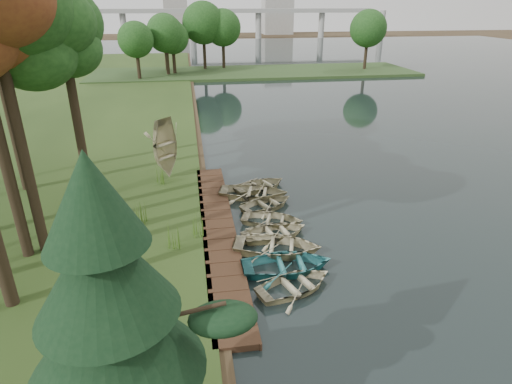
{
  "coord_description": "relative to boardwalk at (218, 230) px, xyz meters",
  "views": [
    {
      "loc": [
        -2.65,
        -18.41,
        10.36
      ],
      "look_at": [
        0.41,
        0.9,
        1.66
      ],
      "focal_mm": 30.0,
      "sensor_mm": 36.0,
      "label": 1
    }
  ],
  "objects": [
    {
      "name": "rowboat_0",
      "position": [
        2.61,
        -5.08,
        0.23
      ],
      "size": [
        3.82,
        3.27,
        0.67
      ],
      "primitive_type": "imported",
      "rotation": [
        0.0,
        0.0,
        1.92
      ],
      "color": "tan",
      "rests_on": "water"
    },
    {
      "name": "rowboat_6",
      "position": [
        2.31,
        3.75,
        0.31
      ],
      "size": [
        4.54,
        3.75,
        0.81
      ],
      "primitive_type": "imported",
      "rotation": [
        0.0,
        0.0,
        1.3
      ],
      "color": "tan",
      "rests_on": "water"
    },
    {
      "name": "pine_tree",
      "position": [
        -2.91,
        -11.03,
        4.85
      ],
      "size": [
        3.8,
        3.8,
        7.75
      ],
      "color": "black",
      "rests_on": "bank"
    },
    {
      "name": "rowboat_4",
      "position": [
        2.74,
        0.4,
        0.22
      ],
      "size": [
        3.69,
        3.13,
        0.65
      ],
      "primitive_type": "imported",
      "rotation": [
        0.0,
        0.0,
        1.24
      ],
      "color": "tan",
      "rests_on": "water"
    },
    {
      "name": "far_trees",
      "position": [
        6.27,
        50.0,
        6.28
      ],
      "size": [
        45.6,
        5.6,
        8.8
      ],
      "color": "black",
      "rests_on": "peninsula"
    },
    {
      "name": "rowboat_2",
      "position": [
        2.46,
        -2.31,
        0.31
      ],
      "size": [
        4.55,
        3.76,
        0.82
      ],
      "primitive_type": "imported",
      "rotation": [
        0.0,
        0.0,
        1.3
      ],
      "color": "tan",
      "rests_on": "water"
    },
    {
      "name": "building_b",
      "position": [
        -3.4,
        145.0,
        5.85
      ],
      "size": [
        8.0,
        8.0,
        12.0
      ],
      "primitive_type": "cube",
      "color": "#A5A5A0",
      "rests_on": "ground"
    },
    {
      "name": "ground",
      "position": [
        1.6,
        0.0,
        -0.15
      ],
      "size": [
        300.0,
        300.0,
        0.0
      ],
      "primitive_type": "plane",
      "color": "#3D2F1D"
    },
    {
      "name": "tree_6",
      "position": [
        -8.25,
        10.33,
        10.07
      ],
      "size": [
        4.82,
        4.82,
        12.07
      ],
      "color": "black",
      "rests_on": "bank"
    },
    {
      "name": "building_a",
      "position": [
        31.6,
        140.0,
        8.85
      ],
      "size": [
        10.0,
        8.0,
        18.0
      ],
      "primitive_type": "cube",
      "color": "#A5A5A0",
      "rests_on": "ground"
    },
    {
      "name": "boardwalk",
      "position": [
        0.0,
        0.0,
        0.0
      ],
      "size": [
        1.6,
        16.0,
        0.3
      ],
      "primitive_type": "cube",
      "color": "#392316",
      "rests_on": "ground"
    },
    {
      "name": "rowboat_5",
      "position": [
        2.84,
        2.28,
        0.22
      ],
      "size": [
        3.74,
        3.3,
        0.64
      ],
      "primitive_type": "imported",
      "rotation": [
        0.0,
        0.0,
        2.0
      ],
      "color": "tan",
      "rests_on": "water"
    },
    {
      "name": "peninsula",
      "position": [
        9.6,
        50.0,
        0.08
      ],
      "size": [
        50.0,
        14.0,
        0.45
      ],
      "primitive_type": "cube",
      "color": "#2C451E",
      "rests_on": "ground"
    },
    {
      "name": "rowboat_7",
      "position": [
        2.89,
        4.84,
        0.24
      ],
      "size": [
        3.97,
        3.48,
        0.68
      ],
      "primitive_type": "imported",
      "rotation": [
        0.0,
        0.0,
        1.99
      ],
      "color": "tan",
      "rests_on": "water"
    },
    {
      "name": "reeds_2",
      "position": [
        -3.71,
        1.22,
        0.64
      ],
      "size": [
        0.6,
        0.6,
        0.98
      ],
      "primitive_type": "cone",
      "color": "#3F661E",
      "rests_on": "bank"
    },
    {
      "name": "rowboat_3",
      "position": [
        2.64,
        -0.91,
        0.23
      ],
      "size": [
        3.66,
        2.97,
        0.67
      ],
      "primitive_type": "imported",
      "rotation": [
        0.0,
        0.0,
        1.79
      ],
      "color": "tan",
      "rests_on": "water"
    },
    {
      "name": "reeds_0",
      "position": [
        -1.0,
        -0.71,
        0.69
      ],
      "size": [
        0.6,
        0.6,
        1.07
      ],
      "primitive_type": "cone",
      "color": "#3F661E",
      "rests_on": "bank"
    },
    {
      "name": "stored_rowboat",
      "position": [
        -2.61,
        7.06,
        0.54
      ],
      "size": [
        4.61,
        4.56,
        0.78
      ],
      "primitive_type": "imported",
      "rotation": [
        3.14,
        0.0,
        0.82
      ],
      "color": "tan",
      "rests_on": "bank"
    },
    {
      "name": "rowboat_1",
      "position": [
        2.58,
        -3.77,
        0.29
      ],
      "size": [
        3.82,
        2.73,
        0.79
      ],
      "primitive_type": "imported",
      "rotation": [
        0.0,
        0.0,
        1.57
      ],
      "color": "#297173",
      "rests_on": "water"
    },
    {
      "name": "tree_4",
      "position": [
        -6.13,
        1.78,
        8.46
      ],
      "size": [
        4.0,
        4.0,
        10.12
      ],
      "color": "black",
      "rests_on": "bank"
    },
    {
      "name": "reeds_1",
      "position": [
        -2.09,
        -1.47,
        0.71
      ],
      "size": [
        0.6,
        0.6,
        1.12
      ],
      "primitive_type": "cone",
      "color": "#3F661E",
      "rests_on": "bank"
    },
    {
      "name": "reeds_3",
      "position": [
        -3.08,
        6.08,
        0.69
      ],
      "size": [
        0.6,
        0.6,
        1.07
      ],
      "primitive_type": "cone",
      "color": "#3F661E",
      "rests_on": "bank"
    },
    {
      "name": "bridge",
      "position": [
        13.91,
        120.0,
        6.93
      ],
      "size": [
        95.9,
        4.0,
        8.6
      ],
      "color": "#A5A5A0",
      "rests_on": "ground"
    }
  ]
}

